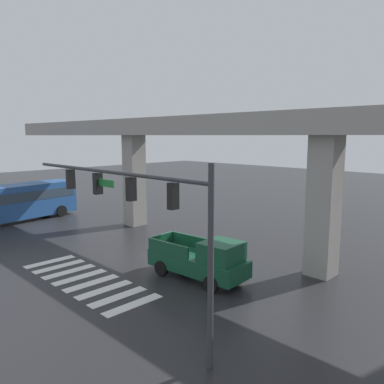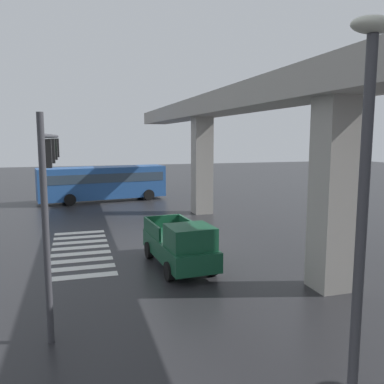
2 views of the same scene
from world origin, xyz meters
name	(u,v)px [view 1 (image 1 of 2)]	position (x,y,z in m)	size (l,w,h in m)	color
ground_plane	(165,257)	(0.00, 0.00, 0.00)	(120.00, 120.00, 0.00)	#232326
crosswalk_stripes	(86,280)	(0.00, -5.13, 0.01)	(8.25, 2.80, 0.01)	silver
elevated_overpass	(208,135)	(0.00, 3.63, 7.01)	(50.14, 2.44, 8.18)	#9E9991
pickup_truck	(202,260)	(3.94, -1.06, 0.99)	(5.22, 2.36, 2.08)	#14472D
city_bus	(10,201)	(-15.47, -2.94, 1.72)	(3.99, 11.04, 2.99)	#234C8C
traffic_signal_mast	(134,201)	(5.33, -6.06, 4.68)	(10.89, 0.32, 6.20)	#38383D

